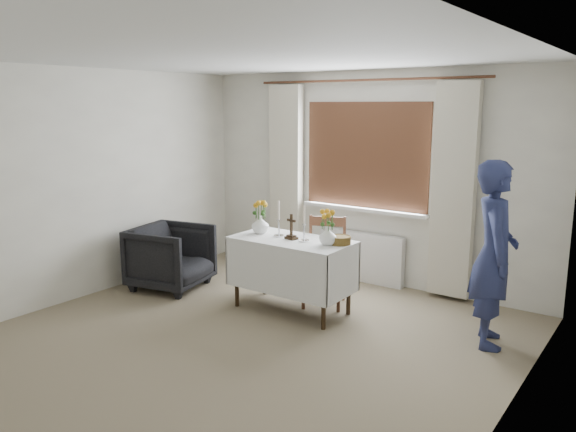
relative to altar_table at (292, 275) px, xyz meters
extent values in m
plane|color=#817559|center=(0.10, -1.11, -0.38)|extent=(5.00, 5.00, 0.00)
cube|color=white|center=(0.00, 0.00, 0.00)|extent=(1.24, 0.64, 0.76)
imported|color=black|center=(-1.57, -0.21, -0.01)|extent=(0.96, 0.95, 0.74)
imported|color=navy|center=(1.91, 0.36, 0.44)|extent=(0.59, 0.71, 1.65)
cube|color=silver|center=(0.10, 1.31, -0.08)|extent=(1.10, 0.10, 0.60)
imported|color=white|center=(-0.42, 0.02, 0.48)|extent=(0.24, 0.24, 0.19)
imported|color=white|center=(0.42, 0.01, 0.47)|extent=(0.19, 0.19, 0.18)
cylinder|color=brown|center=(0.50, 0.11, 0.42)|extent=(0.21, 0.21, 0.08)
camera|label=1|loc=(3.20, -4.54, 1.73)|focal=35.00mm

